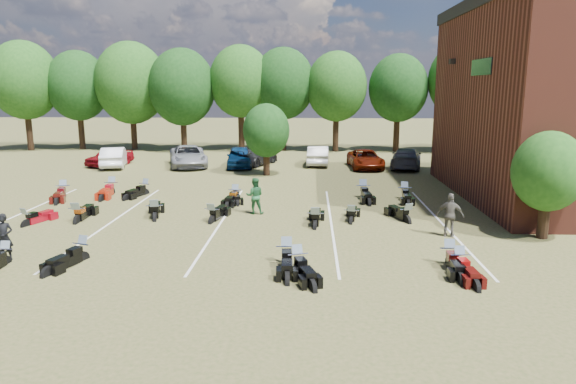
# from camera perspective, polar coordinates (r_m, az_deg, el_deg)

# --- Properties ---
(ground) EXTENTS (160.00, 160.00, 0.00)m
(ground) POSITION_cam_1_polar(r_m,az_deg,el_deg) (20.50, -0.48, -5.56)
(ground) COLOR brown
(ground) RESTS_ON ground
(car_0) EXTENTS (3.14, 4.42, 1.40)m
(car_0) POSITION_cam_1_polar(r_m,az_deg,el_deg) (42.30, -19.21, 3.74)
(car_0) COLOR maroon
(car_0) RESTS_ON ground
(car_1) EXTENTS (2.77, 4.94, 1.54)m
(car_1) POSITION_cam_1_polar(r_m,az_deg,el_deg) (41.35, -18.76, 3.70)
(car_1) COLOR silver
(car_1) RESTS_ON ground
(car_2) EXTENTS (4.18, 6.26, 1.60)m
(car_2) POSITION_cam_1_polar(r_m,az_deg,el_deg) (40.20, -11.03, 3.94)
(car_2) COLOR gray
(car_2) RESTS_ON ground
(car_3) EXTENTS (3.68, 5.26, 1.41)m
(car_3) POSITION_cam_1_polar(r_m,az_deg,el_deg) (40.27, -3.68, 4.01)
(car_3) COLOR black
(car_3) RESTS_ON ground
(car_4) EXTENTS (2.38, 4.80, 1.57)m
(car_4) POSITION_cam_1_polar(r_m,az_deg,el_deg) (39.27, -5.41, 3.90)
(car_4) COLOR navy
(car_4) RESTS_ON ground
(car_5) EXTENTS (1.79, 4.63, 1.50)m
(car_5) POSITION_cam_1_polar(r_m,az_deg,el_deg) (40.35, 3.37, 4.09)
(car_5) COLOR #B7B7B2
(car_5) RESTS_ON ground
(car_6) EXTENTS (2.61, 5.09, 1.38)m
(car_6) POSITION_cam_1_polar(r_m,az_deg,el_deg) (39.04, 8.60, 3.63)
(car_6) COLOR #5F1505
(car_6) RESTS_ON ground
(car_7) EXTENTS (3.20, 5.60, 1.53)m
(car_7) POSITION_cam_1_polar(r_m,az_deg,el_deg) (39.59, 13.00, 3.68)
(car_7) COLOR #38383D
(car_7) RESTS_ON ground
(person_black) EXTENTS (0.65, 0.46, 1.70)m
(person_black) POSITION_cam_1_polar(r_m,az_deg,el_deg) (20.74, -29.00, -4.42)
(person_black) COLOR black
(person_black) RESTS_ON ground
(person_green) EXTENTS (0.88, 0.69, 1.77)m
(person_green) POSITION_cam_1_polar(r_m,az_deg,el_deg) (24.80, -3.71, -0.42)
(person_green) COLOR #215A2F
(person_green) RESTS_ON ground
(person_grey) EXTENTS (1.16, 0.82, 1.82)m
(person_grey) POSITION_cam_1_polar(r_m,az_deg,el_deg) (21.99, 17.58, -2.46)
(person_grey) COLOR #514C45
(person_grey) RESTS_ON ground
(motorcycle_0) EXTENTS (0.70, 2.05, 1.13)m
(motorcycle_0) POSITION_cam_1_polar(r_m,az_deg,el_deg) (20.52, -28.87, -7.05)
(motorcycle_0) COLOR black
(motorcycle_0) RESTS_ON ground
(motorcycle_1) EXTENTS (1.32, 2.33, 1.24)m
(motorcycle_1) POSITION_cam_1_polar(r_m,az_deg,el_deg) (19.81, -21.89, -7.06)
(motorcycle_1) COLOR black
(motorcycle_1) RESTS_ON ground
(motorcycle_3) EXTENTS (0.90, 2.41, 1.32)m
(motorcycle_3) POSITION_cam_1_polar(r_m,az_deg,el_deg) (18.03, -0.16, -8.02)
(motorcycle_3) COLOR black
(motorcycle_3) RESTS_ON ground
(motorcycle_4) EXTENTS (1.36, 2.36, 1.26)m
(motorcycle_4) POSITION_cam_1_polar(r_m,az_deg,el_deg) (17.34, 1.10, -8.83)
(motorcycle_4) COLOR black
(motorcycle_4) RESTS_ON ground
(motorcycle_5) EXTENTS (0.81, 2.30, 1.27)m
(motorcycle_5) POSITION_cam_1_polar(r_m,az_deg,el_deg) (18.75, 17.45, -7.79)
(motorcycle_5) COLOR black
(motorcycle_5) RESTS_ON ground
(motorcycle_6) EXTENTS (0.79, 2.18, 1.20)m
(motorcycle_6) POSITION_cam_1_polar(r_m,az_deg,el_deg) (18.25, 18.48, -8.39)
(motorcycle_6) COLOR #3F0A09
(motorcycle_6) RESTS_ON ground
(motorcycle_7) EXTENTS (1.30, 2.19, 1.16)m
(motorcycle_7) POSITION_cam_1_polar(r_m,az_deg,el_deg) (25.53, -27.01, -3.39)
(motorcycle_7) COLOR maroon
(motorcycle_7) RESTS_ON ground
(motorcycle_8) EXTENTS (0.86, 2.43, 1.34)m
(motorcycle_8) POSITION_cam_1_polar(r_m,az_deg,el_deg) (25.17, -22.35, -3.18)
(motorcycle_8) COLOR black
(motorcycle_8) RESTS_ON ground
(motorcycle_9) EXTENTS (1.33, 2.60, 1.38)m
(motorcycle_9) POSITION_cam_1_polar(r_m,az_deg,el_deg) (24.55, -14.56, -3.03)
(motorcycle_9) COLOR black
(motorcycle_9) RESTS_ON ground
(motorcycle_10) EXTENTS (1.13, 2.37, 1.27)m
(motorcycle_10) POSITION_cam_1_polar(r_m,az_deg,el_deg) (23.57, -8.43, -3.38)
(motorcycle_10) COLOR black
(motorcycle_10) RESTS_ON ground
(motorcycle_11) EXTENTS (0.90, 2.44, 1.34)m
(motorcycle_11) POSITION_cam_1_polar(r_m,az_deg,el_deg) (22.47, 3.02, -4.02)
(motorcycle_11) COLOR black
(motorcycle_11) RESTS_ON ground
(motorcycle_12) EXTENTS (1.01, 2.23, 1.20)m
(motorcycle_12) POSITION_cam_1_polar(r_m,az_deg,el_deg) (23.42, 7.03, -3.44)
(motorcycle_12) COLOR black
(motorcycle_12) RESTS_ON ground
(motorcycle_13) EXTENTS (1.40, 2.39, 1.27)m
(motorcycle_13) POSITION_cam_1_polar(r_m,az_deg,el_deg) (23.95, 13.06, -3.32)
(motorcycle_13) COLOR black
(motorcycle_13) RESTS_ON ground
(motorcycle_14) EXTENTS (1.36, 2.54, 1.35)m
(motorcycle_14) POSITION_cam_1_polar(r_m,az_deg,el_deg) (31.15, -23.66, -0.55)
(motorcycle_14) COLOR #410B09
(motorcycle_14) RESTS_ON ground
(motorcycle_15) EXTENTS (0.96, 2.54, 1.39)m
(motorcycle_15) POSITION_cam_1_polar(r_m,az_deg,el_deg) (31.10, -18.96, -0.22)
(motorcycle_15) COLOR #9D1C0B
(motorcycle_15) RESTS_ON ground
(motorcycle_16) EXTENTS (1.41, 2.35, 1.25)m
(motorcycle_16) POSITION_cam_1_polar(r_m,az_deg,el_deg) (30.44, -15.60, -0.26)
(motorcycle_16) COLOR black
(motorcycle_16) RESTS_ON ground
(motorcycle_17) EXTENTS (0.94, 2.32, 1.26)m
(motorcycle_17) POSITION_cam_1_polar(r_m,az_deg,el_deg) (27.74, -5.91, -1.02)
(motorcycle_17) COLOR black
(motorcycle_17) RESTS_ON ground
(motorcycle_18) EXTENTS (1.05, 2.13, 1.14)m
(motorcycle_18) POSITION_cam_1_polar(r_m,az_deg,el_deg) (28.17, -5.81, -0.83)
(motorcycle_18) COLOR black
(motorcycle_18) RESTS_ON ground
(motorcycle_19) EXTENTS (0.98, 2.58, 1.41)m
(motorcycle_19) POSITION_cam_1_polar(r_m,az_deg,el_deg) (28.77, 8.32, -0.63)
(motorcycle_19) COLOR black
(motorcycle_19) RESTS_ON ground
(motorcycle_20) EXTENTS (0.89, 2.40, 1.31)m
(motorcycle_20) POSITION_cam_1_polar(r_m,az_deg,el_deg) (28.84, 12.77, -0.77)
(motorcycle_20) COLOR black
(motorcycle_20) RESTS_ON ground
(tree_line) EXTENTS (56.00, 6.00, 9.79)m
(tree_line) POSITION_cam_1_polar(r_m,az_deg,el_deg) (48.59, 0.12, 11.98)
(tree_line) COLOR black
(tree_line) RESTS_ON ground
(young_tree_near_building) EXTENTS (2.80, 2.80, 4.16)m
(young_tree_near_building) POSITION_cam_1_polar(r_m,az_deg,el_deg) (22.87, 26.96, 2.05)
(young_tree_near_building) COLOR black
(young_tree_near_building) RESTS_ON ground
(young_tree_midfield) EXTENTS (3.20, 3.20, 4.70)m
(young_tree_midfield) POSITION_cam_1_polar(r_m,az_deg,el_deg) (35.30, -2.44, 6.84)
(young_tree_midfield) COLOR black
(young_tree_midfield) RESTS_ON ground
(parking_lines) EXTENTS (20.10, 14.00, 0.01)m
(parking_lines) POSITION_cam_1_polar(r_m,az_deg,el_deg) (23.70, -7.38, -3.25)
(parking_lines) COLOR silver
(parking_lines) RESTS_ON ground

